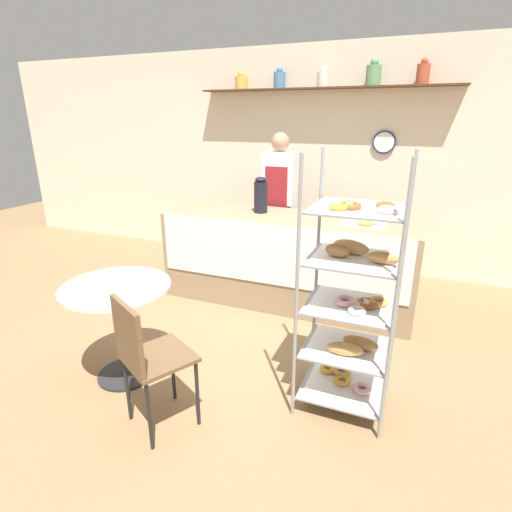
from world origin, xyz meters
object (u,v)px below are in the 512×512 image
object	(u,v)px
cafe_table	(118,308)
cafe_chair	(145,352)
donut_tray_counter	(366,223)
person_worker	(279,202)
pastry_rack	(351,302)
coffee_carafe	(261,195)

from	to	relation	value
cafe_table	cafe_chair	world-z (taller)	cafe_chair
donut_tray_counter	cafe_table	bearing A→B (deg)	-131.26
person_worker	donut_tray_counter	bearing A→B (deg)	-29.62
cafe_chair	donut_tray_counter	size ratio (longest dim) A/B	2.23
pastry_rack	person_worker	size ratio (longest dim) A/B	0.99
cafe_table	cafe_chair	size ratio (longest dim) A/B	0.86
cafe_chair	donut_tray_counter	world-z (taller)	donut_tray_counter
cafe_chair	coffee_carafe	world-z (taller)	coffee_carafe
pastry_rack	cafe_chair	bearing A→B (deg)	-147.41
cafe_table	donut_tray_counter	bearing A→B (deg)	48.74
cafe_table	donut_tray_counter	xyz separation A→B (m)	(1.49, 1.70, 0.37)
cafe_chair	coffee_carafe	xyz separation A→B (m)	(-0.13, 2.18, 0.55)
person_worker	cafe_chair	world-z (taller)	person_worker
cafe_table	person_worker	bearing A→B (deg)	79.67
pastry_rack	person_worker	bearing A→B (deg)	120.62
coffee_carafe	donut_tray_counter	size ratio (longest dim) A/B	0.92
person_worker	coffee_carafe	world-z (taller)	person_worker
person_worker	cafe_table	distance (m)	2.37
cafe_table	coffee_carafe	world-z (taller)	coffee_carafe
cafe_chair	cafe_table	bearing A→B (deg)	-7.54
cafe_chair	pastry_rack	bearing A→B (deg)	-118.83
pastry_rack	person_worker	world-z (taller)	person_worker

